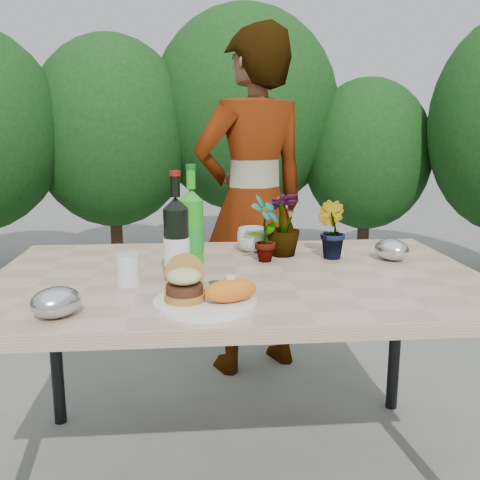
{
  "coord_description": "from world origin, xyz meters",
  "views": [
    {
      "loc": [
        -0.14,
        -1.69,
        1.22
      ],
      "look_at": [
        0.0,
        -0.08,
        0.88
      ],
      "focal_mm": 40.0,
      "sensor_mm": 36.0,
      "label": 1
    }
  ],
  "objects": [
    {
      "name": "ground",
      "position": [
        0.0,
        0.0,
        0.0
      ],
      "size": [
        80.0,
        80.0,
        0.0
      ],
      "primitive_type": "plane",
      "color": "slate",
      "rests_on": "ground"
    },
    {
      "name": "patio_table",
      "position": [
        0.0,
        0.0,
        0.69
      ],
      "size": [
        1.6,
        1.0,
        0.75
      ],
      "color": "tan",
      "rests_on": "ground"
    },
    {
      "name": "shrub_hedge",
      "position": [
        0.11,
        1.76,
        1.18
      ],
      "size": [
        6.98,
        5.17,
        2.24
      ],
      "color": "#382316",
      "rests_on": "ground"
    },
    {
      "name": "dinner_plate",
      "position": [
        -0.11,
        -0.31,
        0.76
      ],
      "size": [
        0.28,
        0.28,
        0.01
      ],
      "primitive_type": "cylinder",
      "color": "white",
      "rests_on": "patio_table"
    },
    {
      "name": "burger_stack",
      "position": [
        -0.17,
        -0.29,
        0.81
      ],
      "size": [
        0.11,
        0.16,
        0.11
      ],
      "color": "#B7722D",
      "rests_on": "dinner_plate"
    },
    {
      "name": "sweet_potato",
      "position": [
        -0.05,
        -0.33,
        0.8
      ],
      "size": [
        0.17,
        0.12,
        0.06
      ],
      "primitive_type": "ellipsoid",
      "rotation": [
        0.0,
        0.0,
        0.35
      ],
      "color": "orange",
      "rests_on": "dinner_plate"
    },
    {
      "name": "grilled_veg",
      "position": [
        -0.1,
        -0.22,
        0.78
      ],
      "size": [
        0.08,
        0.05,
        0.03
      ],
      "color": "olive",
      "rests_on": "dinner_plate"
    },
    {
      "name": "wine_bottle",
      "position": [
        -0.2,
        -0.05,
        0.88
      ],
      "size": [
        0.08,
        0.08,
        0.34
      ],
      "rotation": [
        0.0,
        0.0,
        0.16
      ],
      "color": "black",
      "rests_on": "patio_table"
    },
    {
      "name": "sparkling_water",
      "position": [
        -0.15,
        0.15,
        0.88
      ],
      "size": [
        0.08,
        0.08,
        0.35
      ],
      "rotation": [
        0.0,
        0.0,
        -0.42
      ],
      "color": "#229A1C",
      "rests_on": "patio_table"
    },
    {
      "name": "plastic_cup",
      "position": [
        -0.34,
        -0.1,
        0.8
      ],
      "size": [
        0.07,
        0.07,
        0.09
      ],
      "primitive_type": "cylinder",
      "color": "silver",
      "rests_on": "patio_table"
    },
    {
      "name": "seedling_left",
      "position": [
        0.11,
        0.15,
        0.87
      ],
      "size": [
        0.15,
        0.15,
        0.24
      ],
      "primitive_type": "imported",
      "rotation": [
        0.0,
        0.0,
        0.81
      ],
      "color": "#2E6221",
      "rests_on": "patio_table"
    },
    {
      "name": "seedling_mid",
      "position": [
        0.36,
        0.19,
        0.85
      ],
      "size": [
        0.14,
        0.15,
        0.21
      ],
      "primitive_type": "imported",
      "rotation": [
        0.0,
        0.0,
        2.07
      ],
      "color": "#295C1F",
      "rests_on": "patio_table"
    },
    {
      "name": "seedling_right",
      "position": [
        0.19,
        0.25,
        0.87
      ],
      "size": [
        0.17,
        0.17,
        0.24
      ],
      "primitive_type": "imported",
      "rotation": [
        0.0,
        0.0,
        3.52
      ],
      "color": "#27541C",
      "rests_on": "patio_table"
    },
    {
      "name": "blue_bowl",
      "position": [
        0.08,
        0.32,
        0.8
      ],
      "size": [
        0.15,
        0.15,
        0.09
      ],
      "primitive_type": "imported",
      "rotation": [
        0.0,
        0.0,
        0.38
      ],
      "color": "silver",
      "rests_on": "patio_table"
    },
    {
      "name": "foil_packet_left",
      "position": [
        -0.49,
        -0.37,
        0.79
      ],
      "size": [
        0.17,
        0.17,
        0.08
      ],
      "primitive_type": "ellipsoid",
      "rotation": [
        0.0,
        0.0,
        0.77
      ],
      "color": "#B0B3B7",
      "rests_on": "patio_table"
    },
    {
      "name": "foil_packet_right",
      "position": [
        0.57,
        0.14,
        0.79
      ],
      "size": [
        0.16,
        0.17,
        0.08
      ],
      "primitive_type": "ellipsoid",
      "rotation": [
        0.0,
        0.0,
        2.08
      ],
      "color": "silver",
      "rests_on": "patio_table"
    },
    {
      "name": "person",
      "position": [
        0.15,
        0.91,
        0.85
      ],
      "size": [
        0.73,
        0.61,
        1.7
      ],
      "primitive_type": "imported",
      "rotation": [
        0.0,
        0.0,
        3.54
      ],
      "color": "#9E6D4F",
      "rests_on": "ground"
    },
    {
      "name": "terracotta_pot",
      "position": [
        -1.34,
        1.98,
        0.07
      ],
      "size": [
        0.17,
        0.17,
        0.14
      ],
      "color": "#A9432B",
      "rests_on": "ground"
    }
  ]
}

